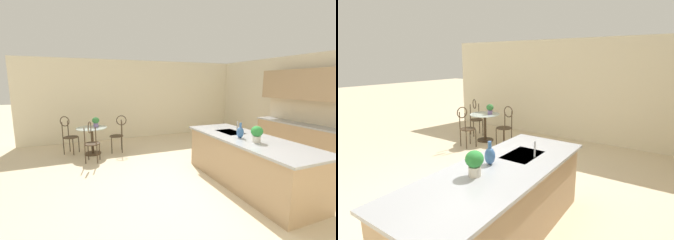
% 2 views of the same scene
% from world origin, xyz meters
% --- Properties ---
extents(ground_plane, '(40.00, 40.00, 0.00)m').
position_xyz_m(ground_plane, '(0.00, 0.00, 0.00)').
color(ground_plane, beige).
extents(wall_left_window, '(0.12, 7.80, 2.70)m').
position_xyz_m(wall_left_window, '(-4.26, 0.00, 1.35)').
color(wall_left_window, beige).
rests_on(wall_left_window, ground).
extents(kitchen_island, '(2.80, 1.06, 0.92)m').
position_xyz_m(kitchen_island, '(0.30, 0.85, 0.46)').
color(kitchen_island, tan).
rests_on(kitchen_island, ground).
extents(bistro_table, '(0.80, 0.80, 0.74)m').
position_xyz_m(bistro_table, '(-2.75, -1.79, 0.45)').
color(bistro_table, '#3D2D1E').
rests_on(bistro_table, ground).
extents(chair_near_window, '(0.52, 0.47, 1.04)m').
position_xyz_m(chair_near_window, '(-2.06, -1.84, 0.57)').
color(chair_near_window, '#3D2D1E').
rests_on(chair_near_window, ground).
extents(chair_by_island, '(0.43, 0.50, 1.04)m').
position_xyz_m(chair_by_island, '(-2.70, -1.08, 0.57)').
color(chair_by_island, '#3D2D1E').
rests_on(chair_by_island, ground).
extents(chair_toward_desk, '(0.52, 0.52, 1.04)m').
position_xyz_m(chair_toward_desk, '(-3.06, -2.38, 0.57)').
color(chair_toward_desk, '#3D2D1E').
rests_on(chair_toward_desk, ground).
extents(sink_faucet, '(0.02, 0.02, 0.22)m').
position_xyz_m(sink_faucet, '(-0.25, 1.03, 1.03)').
color(sink_faucet, '#B2B5BA').
rests_on(sink_faucet, kitchen_island).
extents(potted_plant_on_table, '(0.19, 0.19, 0.27)m').
position_xyz_m(potted_plant_on_table, '(-2.82, -1.66, 0.89)').
color(potted_plant_on_table, '#7A669E').
rests_on(potted_plant_on_table, bistro_table).
extents(potted_plant_counter_near, '(0.20, 0.20, 0.29)m').
position_xyz_m(potted_plant_counter_near, '(0.60, 0.75, 1.08)').
color(potted_plant_counter_near, beige).
rests_on(potted_plant_counter_near, kitchen_island).
extents(vase_on_counter, '(0.13, 0.13, 0.29)m').
position_xyz_m(vase_on_counter, '(0.25, 0.69, 1.03)').
color(vase_on_counter, '#386099').
rests_on(vase_on_counter, kitchen_island).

